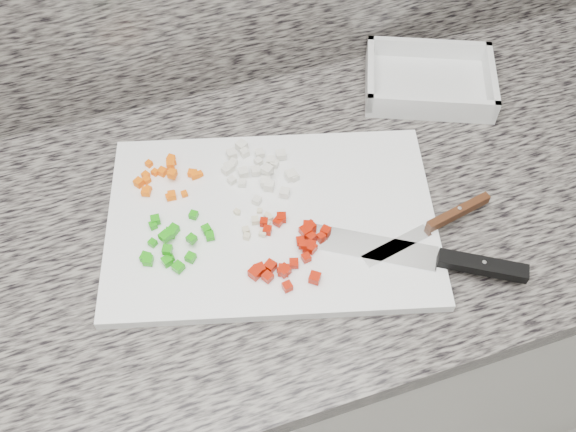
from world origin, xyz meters
name	(u,v)px	position (x,y,z in m)	size (l,w,h in m)	color
cabinet	(221,356)	(0.00, 1.44, 0.43)	(3.92, 0.62, 0.86)	white
countertop	(196,240)	(0.00, 1.44, 0.88)	(3.96, 0.64, 0.04)	slate
cutting_board	(272,220)	(0.12, 1.42, 0.91)	(0.50, 0.33, 0.02)	white
carrot_pile	(165,177)	(-0.02, 1.54, 0.92)	(0.11, 0.09, 0.02)	#FB6205
onion_pile	(259,169)	(0.13, 1.51, 0.92)	(0.11, 0.13, 0.02)	silver
green_pepper_pile	(172,242)	(-0.04, 1.42, 0.93)	(0.11, 0.11, 0.02)	#1C9C0E
red_pepper_pile	(292,251)	(0.13, 1.35, 0.92)	(0.14, 0.13, 0.02)	#A41302
garlic_pile	(255,224)	(0.09, 1.41, 0.92)	(0.05, 0.06, 0.01)	beige
chef_knife	(443,259)	(0.33, 1.27, 0.92)	(0.29, 0.20, 0.02)	silver
paring_knife	(443,220)	(0.36, 1.33, 0.92)	(0.22, 0.06, 0.02)	silver
tray	(429,82)	(0.47, 1.61, 0.92)	(0.27, 0.24, 0.05)	silver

